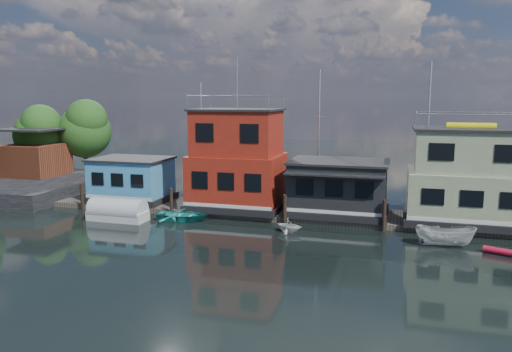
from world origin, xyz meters
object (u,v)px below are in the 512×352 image
(houseboat_blue, at_px, (132,180))
(houseboat_red, at_px, (238,161))
(houseboat_green, at_px, (467,178))
(motorboat, at_px, (445,236))
(tarp_runabout, at_px, (118,212))
(dinghy_white, at_px, (289,225))
(dinghy_teal, at_px, (182,215))
(houseboat_dark, at_px, (338,187))
(red_kayak, at_px, (509,253))

(houseboat_blue, distance_m, houseboat_red, 9.69)
(houseboat_green, distance_m, motorboat, 6.34)
(houseboat_red, xyz_separation_m, houseboat_green, (17.00, 0.00, -0.55))
(tarp_runabout, bearing_deg, houseboat_blue, 109.05)
(houseboat_green, bearing_deg, dinghy_white, -157.75)
(houseboat_red, distance_m, tarp_runabout, 9.95)
(houseboat_blue, height_order, houseboat_red, houseboat_red)
(dinghy_white, bearing_deg, dinghy_teal, 96.01)
(houseboat_blue, bearing_deg, dinghy_teal, -30.97)
(houseboat_green, relative_size, dinghy_teal, 2.13)
(houseboat_dark, distance_m, red_kayak, 12.66)
(houseboat_green, relative_size, dinghy_white, 4.47)
(motorboat, bearing_deg, red_kayak, -102.64)
(houseboat_blue, height_order, houseboat_dark, houseboat_dark)
(houseboat_green, bearing_deg, houseboat_dark, -179.88)
(houseboat_dark, height_order, tarp_runabout, houseboat_dark)
(houseboat_green, relative_size, tarp_runabout, 1.87)
(motorboat, xyz_separation_m, red_kayak, (3.45, -0.99, -0.48))
(red_kayak, bearing_deg, motorboat, -174.47)
(dinghy_teal, bearing_deg, motorboat, -99.42)
(motorboat, relative_size, dinghy_teal, 0.91)
(motorboat, bearing_deg, dinghy_teal, 88.49)
(houseboat_red, distance_m, red_kayak, 20.16)
(tarp_runabout, relative_size, dinghy_white, 2.39)
(dinghy_white, bearing_deg, tarp_runabout, 104.14)
(tarp_runabout, bearing_deg, dinghy_teal, 16.43)
(houseboat_dark, bearing_deg, dinghy_teal, -161.11)
(houseboat_dark, relative_size, houseboat_green, 0.88)
(tarp_runabout, xyz_separation_m, dinghy_teal, (4.67, 1.31, -0.27))
(houseboat_red, bearing_deg, houseboat_dark, -0.14)
(motorboat, distance_m, red_kayak, 3.62)
(houseboat_green, xyz_separation_m, motorboat, (-1.73, -5.39, -2.86))
(houseboat_blue, height_order, red_kayak, houseboat_blue)
(houseboat_red, distance_m, houseboat_dark, 8.18)
(dinghy_white, bearing_deg, houseboat_dark, -17.15)
(houseboat_dark, height_order, dinghy_teal, houseboat_dark)
(houseboat_dark, height_order, motorboat, houseboat_dark)
(tarp_runabout, bearing_deg, houseboat_green, 12.44)
(dinghy_white, height_order, dinghy_teal, dinghy_white)
(houseboat_red, bearing_deg, dinghy_teal, -129.24)
(houseboat_blue, relative_size, houseboat_green, 0.76)
(houseboat_green, bearing_deg, red_kayak, -74.89)
(dinghy_white, distance_m, dinghy_teal, 8.44)
(tarp_runabout, height_order, motorboat, tarp_runabout)
(houseboat_red, xyz_separation_m, dinghy_white, (5.26, -4.81, -3.61))
(houseboat_blue, distance_m, houseboat_dark, 17.50)
(houseboat_dark, height_order, red_kayak, houseboat_dark)
(houseboat_red, height_order, houseboat_green, houseboat_red)
(dinghy_white, distance_m, red_kayak, 13.56)
(dinghy_white, height_order, red_kayak, dinghy_white)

